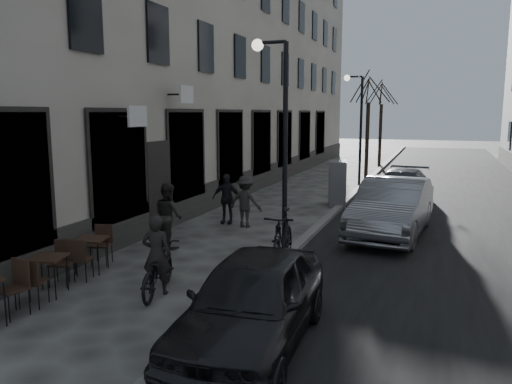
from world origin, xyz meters
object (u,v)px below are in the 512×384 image
Objects in this scene: bistro_set_b at (48,272)px; bicycle at (157,270)px; bistro_set_c at (91,251)px; moped at (282,240)px; utility_cabinet at (337,183)px; tree_far at (382,92)px; tree_near at (369,87)px; car_near at (252,301)px; streetlamp_far at (357,117)px; pedestrian_near at (169,215)px; streetlamp_near at (278,122)px; car_mid at (392,207)px; car_far at (401,187)px; pedestrian_mid at (245,202)px; pedestrian_far at (226,199)px.

bistro_set_b is 2.03m from bicycle.
moped is at bearing 7.01° from bistro_set_c.
utility_cabinet is (3.45, 9.49, 0.37)m from bistro_set_c.
tree_far is 3.23× the size of bicycle.
tree_near is 20.32m from car_near.
bistro_set_b is (-3.20, -19.29, -4.21)m from tree_near.
bistro_set_b is (-3.13, -16.29, -2.71)m from streetlamp_far.
bicycle is 1.07× the size of pedestrian_near.
tree_near and tree_far have the same top height.
moped is (0.45, -16.30, -4.01)m from tree_near.
streetlamp_near reaches higher than moped.
car_mid is (2.30, -3.95, -0.03)m from utility_cabinet.
car_far is at bearing -80.18° from tree_far.
bicycle is 7.24m from car_mid.
tree_far is 3.69× the size of pedestrian_mid.
bistro_set_b is 0.94× the size of utility_cabinet.
tree_far reaches higher than streetlamp_near.
pedestrian_near is at bearing -116.92° from car_far.
moped is (0.35, -7.94, -0.17)m from utility_cabinet.
pedestrian_near is 6.11m from car_mid.
streetlamp_near is at bearing -135.45° from pedestrian_near.
streetlamp_far is 3.29× the size of pedestrian_mid.
streetlamp_near is at bearing -50.34° from pedestrian_far.
pedestrian_far is at bearing -172.73° from car_mid.
streetlamp_far is 3.29× the size of bistro_set_b.
car_mid reaches higher than pedestrian_far.
car_mid is (5.20, 3.21, -0.03)m from pedestrian_near.
car_mid reaches higher than bistro_set_c.
pedestrian_near reaches higher than bicycle.
moped is (0.52, -13.30, -2.51)m from streetlamp_far.
streetlamp_near is 2.34× the size of moped.
pedestrian_near reaches higher than bistro_set_c.
bistro_set_c is at bearing -130.84° from car_mid.
car_mid is at bearing 47.33° from streetlamp_near.
pedestrian_near is (-2.80, -15.53, -3.84)m from tree_near.
pedestrian_mid is at bearing -95.44° from tree_far.
tree_near is at bearing -96.11° from pedestrian_mid.
streetlamp_far reaches higher than pedestrian_far.
streetlamp_near reaches higher than car_near.
pedestrian_mid is (-1.72, -9.78, -2.39)m from streetlamp_far.
pedestrian_near is 1.06× the size of pedestrian_mid.
bistro_set_c is 2.42m from pedestrian_near.
streetlamp_far is 3.31× the size of bistro_set_c.
streetlamp_near is at bearing 105.70° from moped.
car_mid is at bearing 57.75° from moped.
bistro_set_c is 10.11m from utility_cabinet.
tree_near is at bearing 90.67° from car_near.
car_near reaches higher than bicycle.
tree_near is 1.42× the size of car_near.
bistro_set_b is 4.72m from moped.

